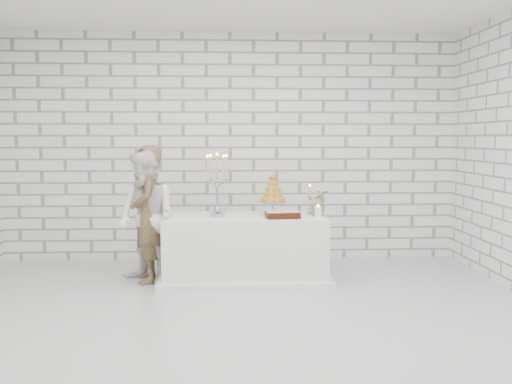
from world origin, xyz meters
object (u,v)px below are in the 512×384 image
at_px(cake_table, 245,248).
at_px(groom, 147,214).
at_px(croquembouche, 273,194).
at_px(candelabra, 217,185).
at_px(bride, 146,217).

distance_m(cake_table, groom, 1.17).
height_order(cake_table, croquembouche, croquembouche).
bearing_deg(groom, candelabra, 75.35).
xyz_separation_m(groom, candelabra, (0.79, -0.08, 0.33)).
bearing_deg(croquembouche, cake_table, -163.07).
height_order(candelabra, croquembouche, candelabra).
bearing_deg(groom, cake_table, 79.07).
height_order(cake_table, candelabra, candelabra).
xyz_separation_m(bride, candelabra, (0.79, 0.00, 0.36)).
distance_m(bride, candelabra, 0.87).
xyz_separation_m(groom, bride, (0.00, -0.08, -0.03)).
distance_m(bride, croquembouche, 1.45).
bearing_deg(groom, bride, -7.31).
height_order(groom, bride, groom).
relative_size(bride, croquembouche, 3.13).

